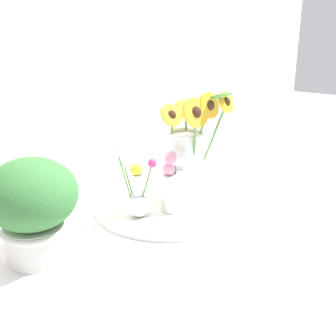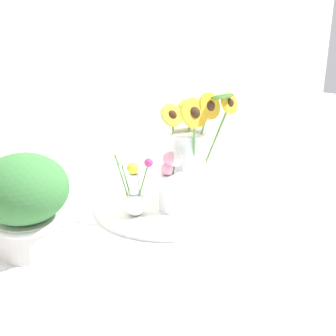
% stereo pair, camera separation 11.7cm
% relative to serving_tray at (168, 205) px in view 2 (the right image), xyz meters
% --- Properties ---
extents(ground_plane, '(6.00, 6.00, 0.00)m').
position_rel_serving_tray_xyz_m(ground_plane, '(-0.03, -0.05, -0.01)').
color(ground_plane, silver).
extents(serving_tray, '(0.45, 0.45, 0.02)m').
position_rel_serving_tray_xyz_m(serving_tray, '(0.00, 0.00, 0.00)').
color(serving_tray, white).
rests_on(serving_tray, ground_plane).
extents(mason_jar_sunflowers, '(0.24, 0.22, 0.35)m').
position_rel_serving_tray_xyz_m(mason_jar_sunflowers, '(0.07, -0.01, 0.15)').
color(mason_jar_sunflowers, silver).
rests_on(mason_jar_sunflowers, serving_tray).
extents(vase_small_center, '(0.08, 0.08, 0.18)m').
position_rel_serving_tray_xyz_m(vase_small_center, '(-0.03, -0.04, 0.09)').
color(vase_small_center, white).
rests_on(vase_small_center, serving_tray).
extents(vase_bulb_right, '(0.11, 0.09, 0.21)m').
position_rel_serving_tray_xyz_m(vase_bulb_right, '(-0.13, -0.01, 0.08)').
color(vase_bulb_right, white).
rests_on(vase_bulb_right, serving_tray).
extents(potted_plant, '(0.21, 0.21, 0.25)m').
position_rel_serving_tray_xyz_m(potted_plant, '(-0.43, 0.01, 0.13)').
color(potted_plant, beige).
rests_on(potted_plant, ground_plane).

